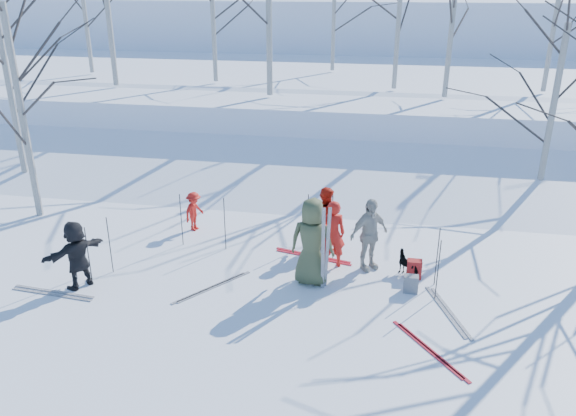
% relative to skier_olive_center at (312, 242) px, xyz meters
% --- Properties ---
extents(ground, '(120.00, 120.00, 0.00)m').
position_rel_skier_olive_center_xyz_m(ground, '(-0.70, -0.51, -0.97)').
color(ground, white).
rests_on(ground, ground).
extents(snow_ramp, '(70.00, 9.49, 4.12)m').
position_rel_skier_olive_center_xyz_m(snow_ramp, '(-0.70, 6.49, -0.82)').
color(snow_ramp, white).
rests_on(snow_ramp, ground).
extents(snow_plateau, '(70.00, 18.00, 2.20)m').
position_rel_skier_olive_center_xyz_m(snow_plateau, '(-0.70, 16.49, 0.03)').
color(snow_plateau, white).
rests_on(snow_plateau, ground).
extents(far_hill, '(90.00, 30.00, 6.00)m').
position_rel_skier_olive_center_xyz_m(far_hill, '(-0.70, 37.49, 1.03)').
color(far_hill, white).
rests_on(far_hill, ground).
extents(skier_olive_center, '(1.00, 0.71, 1.94)m').
position_rel_skier_olive_center_xyz_m(skier_olive_center, '(0.00, 0.00, 0.00)').
color(skier_olive_center, '#40482B').
rests_on(skier_olive_center, ground).
extents(skier_red_north, '(0.67, 0.53, 1.60)m').
position_rel_skier_olive_center_xyz_m(skier_red_north, '(0.35, 0.84, -0.17)').
color(skier_red_north, red).
rests_on(skier_red_north, ground).
extents(skier_redor_behind, '(0.95, 0.95, 1.55)m').
position_rel_skier_olive_center_xyz_m(skier_redor_behind, '(0.09, 1.81, -0.19)').
color(skier_redor_behind, red).
rests_on(skier_redor_behind, ground).
extents(skier_red_seated, '(0.58, 0.76, 1.05)m').
position_rel_skier_olive_center_xyz_m(skier_red_seated, '(-3.41, 2.20, -0.45)').
color(skier_red_seated, red).
rests_on(skier_red_seated, ground).
extents(skier_cream_east, '(1.03, 0.95, 1.69)m').
position_rel_skier_olive_center_xyz_m(skier_cream_east, '(1.16, 0.87, -0.13)').
color(skier_cream_east, beige).
rests_on(skier_cream_east, ground).
extents(skier_grey_west, '(1.10, 1.43, 1.50)m').
position_rel_skier_olive_center_xyz_m(skier_grey_west, '(-4.84, -1.05, -0.22)').
color(skier_grey_west, black).
rests_on(skier_grey_west, ground).
extents(dog, '(0.67, 0.64, 0.54)m').
position_rel_skier_olive_center_xyz_m(dog, '(2.08, 0.73, -0.70)').
color(dog, black).
rests_on(dog, ground).
extents(upright_ski_left, '(0.07, 0.16, 1.90)m').
position_rel_skier_olive_center_xyz_m(upright_ski_left, '(0.27, -0.26, -0.02)').
color(upright_ski_left, silver).
rests_on(upright_ski_left, ground).
extents(upright_ski_right, '(0.15, 0.23, 1.89)m').
position_rel_skier_olive_center_xyz_m(upright_ski_right, '(0.35, -0.19, -0.02)').
color(upright_ski_right, silver).
rests_on(upright_ski_right, ground).
extents(ski_pair_a, '(1.38, 2.02, 0.02)m').
position_rel_skier_olive_center_xyz_m(ski_pair_a, '(2.84, -0.69, -0.96)').
color(ski_pair_a, silver).
rests_on(ski_pair_a, ground).
extents(ski_pair_b, '(2.01, 2.09, 0.02)m').
position_rel_skier_olive_center_xyz_m(ski_pair_b, '(-2.05, -0.62, -0.96)').
color(ski_pair_b, silver).
rests_on(ski_pair_b, ground).
extents(ski_pair_c, '(1.08, 1.99, 0.02)m').
position_rel_skier_olive_center_xyz_m(ski_pair_c, '(-0.13, 1.21, -0.96)').
color(ski_pair_c, '#B11925').
rests_on(ski_pair_c, ground).
extents(ski_pair_d, '(0.52, 1.93, 0.02)m').
position_rel_skier_olive_center_xyz_m(ski_pair_d, '(-5.27, -1.45, -0.96)').
color(ski_pair_d, silver).
rests_on(ski_pair_d, ground).
extents(ski_pair_e, '(2.02, 2.09, 0.02)m').
position_rel_skier_olive_center_xyz_m(ski_pair_e, '(2.41, -2.03, -0.96)').
color(ski_pair_e, '#B11925').
rests_on(ski_pair_e, ground).
extents(ski_pole_a, '(0.02, 0.02, 1.34)m').
position_rel_skier_olive_center_xyz_m(ski_pole_a, '(-0.35, 1.83, -0.30)').
color(ski_pole_a, black).
rests_on(ski_pole_a, ground).
extents(ski_pole_b, '(0.02, 0.02, 1.34)m').
position_rel_skier_olive_center_xyz_m(ski_pole_b, '(-4.46, -0.35, -0.30)').
color(ski_pole_b, black).
rests_on(ski_pole_b, ground).
extents(ski_pole_c, '(0.02, 0.02, 1.34)m').
position_rel_skier_olive_center_xyz_m(ski_pole_c, '(2.61, -0.23, -0.30)').
color(ski_pole_c, black).
rests_on(ski_pole_c, ground).
extents(ski_pole_d, '(0.02, 0.02, 1.34)m').
position_rel_skier_olive_center_xyz_m(ski_pole_d, '(-2.29, 1.23, -0.30)').
color(ski_pole_d, black).
rests_on(ski_pole_d, ground).
extents(ski_pole_e, '(0.02, 0.02, 1.34)m').
position_rel_skier_olive_center_xyz_m(ski_pole_e, '(-5.09, -0.80, -0.30)').
color(ski_pole_e, black).
rests_on(ski_pole_e, ground).
extents(ski_pole_f, '(0.02, 0.02, 1.34)m').
position_rel_skier_olive_center_xyz_m(ski_pole_f, '(-3.41, 1.29, -0.30)').
color(ski_pole_f, black).
rests_on(ski_pole_f, ground).
extents(ski_pole_g, '(0.02, 0.02, 1.34)m').
position_rel_skier_olive_center_xyz_m(ski_pole_g, '(-4.65, -0.93, -0.30)').
color(ski_pole_g, black).
rests_on(ski_pole_g, ground).
extents(ski_pole_h, '(0.02, 0.02, 1.34)m').
position_rel_skier_olive_center_xyz_m(ski_pole_h, '(0.23, 1.96, -0.30)').
color(ski_pole_h, black).
rests_on(ski_pole_h, ground).
extents(ski_pole_i, '(0.02, 0.02, 1.34)m').
position_rel_skier_olive_center_xyz_m(ski_pole_i, '(2.63, 0.38, -0.30)').
color(ski_pole_i, black).
rests_on(ski_pole_i, ground).
extents(backpack_red, '(0.32, 0.22, 0.42)m').
position_rel_skier_olive_center_xyz_m(backpack_red, '(2.20, 0.62, -0.76)').
color(backpack_red, maroon).
rests_on(backpack_red, ground).
extents(backpack_grey, '(0.30, 0.20, 0.38)m').
position_rel_skier_olive_center_xyz_m(backpack_grey, '(2.11, -0.03, -0.78)').
color(backpack_grey, slate).
rests_on(backpack_grey, ground).
extents(backpack_dark, '(0.34, 0.24, 0.40)m').
position_rel_skier_olive_center_xyz_m(backpack_dark, '(0.04, 1.73, -0.77)').
color(backpack_dark, black).
rests_on(backpack_dark, ground).
extents(birch_plateau_a, '(4.04, 4.04, 4.92)m').
position_rel_skier_olive_center_xyz_m(birch_plateau_a, '(7.10, 12.16, 3.69)').
color(birch_plateau_a, silver).
rests_on(birch_plateau_a, snow_plateau).
extents(birch_plateau_b, '(4.03, 4.03, 4.91)m').
position_rel_skier_olive_center_xyz_m(birch_plateau_b, '(-1.36, 16.11, 3.68)').
color(birch_plateau_b, silver).
rests_on(birch_plateau_b, snow_plateau).
extents(birch_plateau_d, '(4.47, 4.47, 5.52)m').
position_rel_skier_olive_center_xyz_m(birch_plateau_d, '(-12.11, 13.47, 3.99)').
color(birch_plateau_d, silver).
rests_on(birch_plateau_d, snow_plateau).
extents(birch_plateau_f, '(4.22, 4.22, 5.17)m').
position_rel_skier_olive_center_xyz_m(birch_plateau_f, '(-5.81, 12.14, 3.81)').
color(birch_plateau_f, silver).
rests_on(birch_plateau_f, snow_plateau).
extents(birch_plateau_g, '(4.36, 4.36, 5.37)m').
position_rel_skier_olive_center_xyz_m(birch_plateau_g, '(1.52, 11.79, 3.92)').
color(birch_plateau_g, silver).
rests_on(birch_plateau_g, snow_plateau).
extents(birch_plateau_i, '(4.42, 4.42, 5.46)m').
position_rel_skier_olive_center_xyz_m(birch_plateau_i, '(3.34, 10.36, 3.96)').
color(birch_plateau_i, silver).
rests_on(birch_plateau_i, snow_plateau).
extents(birch_edge_a, '(4.54, 4.54, 5.63)m').
position_rel_skier_olive_center_xyz_m(birch_edge_a, '(-8.02, 2.38, 1.84)').
color(birch_edge_a, silver).
rests_on(birch_edge_a, ground).
extents(birch_edge_d, '(5.00, 5.00, 6.29)m').
position_rel_skier_olive_center_xyz_m(birch_edge_d, '(-10.06, 4.80, 2.18)').
color(birch_edge_d, silver).
rests_on(birch_edge_d, ground).
extents(birch_edge_e, '(4.15, 4.15, 5.07)m').
position_rel_skier_olive_center_xyz_m(birch_edge_e, '(5.90, 5.96, 1.57)').
color(birch_edge_e, silver).
rests_on(birch_edge_e, ground).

